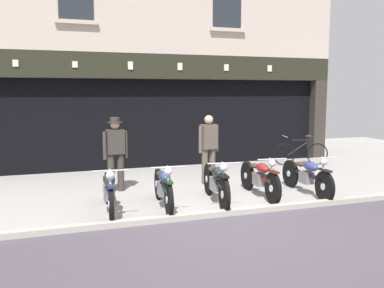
% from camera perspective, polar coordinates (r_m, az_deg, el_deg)
% --- Properties ---
extents(ground, '(23.63, 22.00, 0.18)m').
position_cam_1_polar(ground, '(6.80, 7.98, -12.42)').
color(ground, gray).
extents(shop_facade, '(11.93, 4.42, 6.38)m').
position_cam_1_polar(shop_facade, '(14.01, -6.96, 5.02)').
color(shop_facade, black).
rests_on(shop_facade, ground).
extents(motorcycle_left, '(0.62, 1.95, 0.90)m').
position_cam_1_polar(motorcycle_left, '(7.95, -11.25, -6.18)').
color(motorcycle_left, black).
rests_on(motorcycle_left, ground).
extents(motorcycle_center_left, '(0.62, 1.97, 0.91)m').
position_cam_1_polar(motorcycle_center_left, '(8.12, -3.93, -5.75)').
color(motorcycle_center_left, black).
rests_on(motorcycle_center_left, ground).
extents(motorcycle_center, '(0.62, 2.07, 0.93)m').
position_cam_1_polar(motorcycle_center, '(8.45, 3.29, -5.15)').
color(motorcycle_center, black).
rests_on(motorcycle_center, ground).
extents(motorcycle_center_right, '(0.62, 1.97, 0.91)m').
position_cam_1_polar(motorcycle_center_right, '(9.04, 9.22, -4.47)').
color(motorcycle_center_right, black).
rests_on(motorcycle_center_right, ground).
extents(motorcycle_right, '(0.62, 2.06, 0.92)m').
position_cam_1_polar(motorcycle_right, '(9.48, 15.40, -4.12)').
color(motorcycle_right, black).
rests_on(motorcycle_right, ground).
extents(salesman_left, '(0.56, 0.34, 1.67)m').
position_cam_1_polar(salesman_left, '(9.47, -10.39, -0.89)').
color(salesman_left, '#38332D').
rests_on(salesman_left, ground).
extents(shopkeeper_center, '(0.55, 0.30, 1.67)m').
position_cam_1_polar(shopkeeper_center, '(10.15, 2.28, -0.24)').
color(shopkeeper_center, brown).
rests_on(shopkeeper_center, ground).
extents(advert_board_near, '(0.76, 0.03, 0.95)m').
position_cam_1_polar(advert_board_near, '(13.28, 5.39, 4.70)').
color(advert_board_near, silver).
extents(advert_board_far, '(0.68, 0.03, 0.91)m').
position_cam_1_polar(advert_board_far, '(13.71, 9.12, 4.58)').
color(advert_board_far, silver).
extents(leaning_bicycle, '(1.67, 0.60, 0.93)m').
position_cam_1_polar(leaning_bicycle, '(13.26, 14.66, -1.19)').
color(leaning_bicycle, black).
rests_on(leaning_bicycle, ground).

